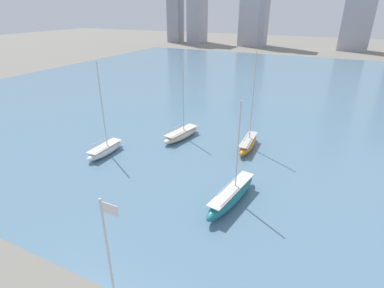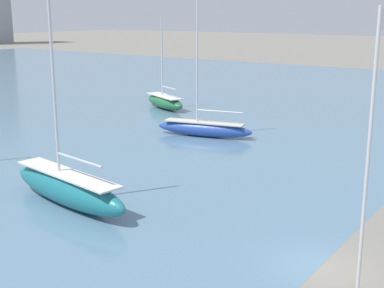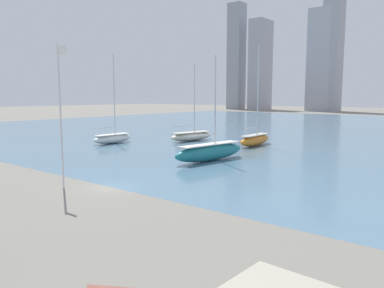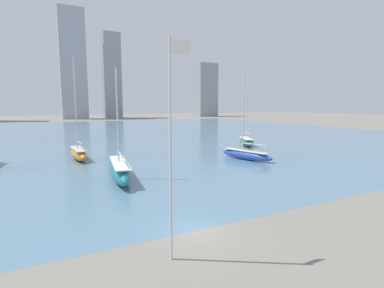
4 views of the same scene
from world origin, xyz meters
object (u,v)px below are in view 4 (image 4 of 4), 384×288
object	(u,v)px
flag_pole	(171,143)
sailboat_green	(247,142)
sailboat_orange	(79,153)
sailboat_teal	(120,170)
sailboat_blue	(246,154)

from	to	relation	value
flag_pole	sailboat_green	bearing A→B (deg)	47.40
sailboat_orange	sailboat_teal	bearing A→B (deg)	-82.98
flag_pole	sailboat_orange	size ratio (longest dim) A/B	0.76
sailboat_green	sailboat_blue	bearing A→B (deg)	-103.81
sailboat_orange	sailboat_green	size ratio (longest dim) A/B	1.40
sailboat_blue	sailboat_teal	world-z (taller)	sailboat_blue
flag_pole	sailboat_green	size ratio (longest dim) A/B	1.07
sailboat_orange	sailboat_green	xyz separation A→B (m)	(32.42, 0.55, -0.12)
flag_pole	sailboat_orange	distance (m)	34.32
flag_pole	sailboat_teal	bearing A→B (deg)	84.60
sailboat_teal	sailboat_green	distance (m)	33.93
sailboat_blue	sailboat_orange	xyz separation A→B (m)	(-22.71, 11.79, 0.16)
sailboat_green	sailboat_orange	bearing A→B (deg)	-154.66
sailboat_blue	sailboat_orange	size ratio (longest dim) A/B	0.88
sailboat_teal	sailboat_green	size ratio (longest dim) A/B	1.13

